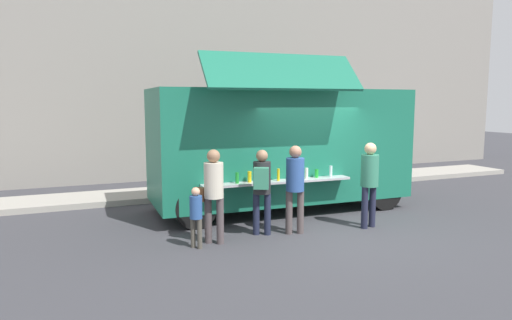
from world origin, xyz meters
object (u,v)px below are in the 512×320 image
object	(u,v)px
food_truck_main	(281,145)
child_near_queue	(196,212)
customer_mid_with_backpack	(262,183)
customer_rear_waiting	(213,188)
customer_extra_browsing	(369,177)
trash_bin	(368,166)
customer_front_ordering	(295,182)

from	to	relation	value
food_truck_main	child_near_queue	world-z (taller)	food_truck_main
customer_mid_with_backpack	customer_rear_waiting	distance (m)	1.04
customer_mid_with_backpack	customer_extra_browsing	xyz separation A→B (m)	(2.29, -0.35, 0.03)
food_truck_main	customer_extra_browsing	bearing A→B (deg)	-64.72
food_truck_main	customer_rear_waiting	world-z (taller)	food_truck_main
trash_bin	customer_extra_browsing	world-z (taller)	customer_extra_browsing
trash_bin	food_truck_main	bearing A→B (deg)	-151.69
trash_bin	customer_mid_with_backpack	xyz separation A→B (m)	(-5.62, -4.20, 0.51)
food_truck_main	customer_rear_waiting	distance (m)	3.13
customer_extra_browsing	food_truck_main	bearing A→B (deg)	11.63
food_truck_main	trash_bin	world-z (taller)	food_truck_main
food_truck_main	trash_bin	distance (m)	5.01
trash_bin	child_near_queue	size ratio (longest dim) A/B	0.94
trash_bin	customer_front_ordering	world-z (taller)	customer_front_ordering
customer_extra_browsing	child_near_queue	world-z (taller)	customer_extra_browsing
customer_mid_with_backpack	child_near_queue	xyz separation A→B (m)	(-1.40, -0.28, -0.37)
customer_rear_waiting	trash_bin	bearing A→B (deg)	-22.04
child_near_queue	customer_rear_waiting	bearing A→B (deg)	-16.38
customer_front_ordering	child_near_queue	bearing A→B (deg)	106.58
food_truck_main	trash_bin	size ratio (longest dim) A/B	5.88
food_truck_main	customer_extra_browsing	world-z (taller)	food_truck_main
customer_front_ordering	customer_mid_with_backpack	world-z (taller)	customer_front_ordering
trash_bin	customer_front_ordering	size ratio (longest dim) A/B	0.59
customer_extra_browsing	customer_front_ordering	bearing A→B (deg)	71.09
trash_bin	child_near_queue	bearing A→B (deg)	-147.45
customer_extra_browsing	trash_bin	bearing A→B (deg)	-48.34
trash_bin	customer_extra_browsing	bearing A→B (deg)	-126.23
trash_bin	customer_mid_with_backpack	distance (m)	7.03
customer_mid_with_backpack	customer_rear_waiting	size ratio (longest dim) A/B	0.96
customer_front_ordering	customer_rear_waiting	distance (m)	1.69
food_truck_main	trash_bin	bearing A→B (deg)	29.85
customer_mid_with_backpack	child_near_queue	distance (m)	1.48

